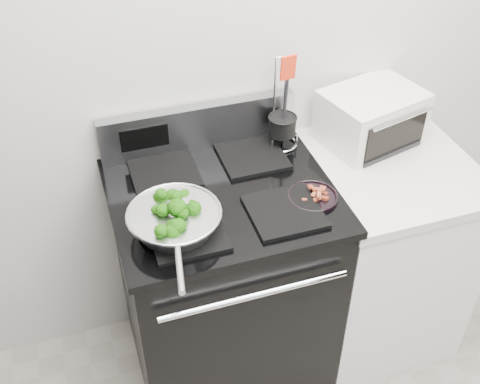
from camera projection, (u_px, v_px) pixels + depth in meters
name	position (u px, v px, depth m)	size (l,w,h in m)	color
back_wall	(272.00, 36.00, 2.19)	(4.00, 0.02, 2.70)	silver
gas_range	(224.00, 281.00, 2.42)	(0.79, 0.69, 1.13)	black
counter	(376.00, 249.00, 2.59)	(0.62, 0.68, 0.92)	white
skillet	(175.00, 219.00, 1.94)	(0.31, 0.49, 0.07)	silver
broccoli_pile	(174.00, 215.00, 1.93)	(0.24, 0.24, 0.08)	black
bacon_plate	(313.00, 194.00, 2.09)	(0.18, 0.18, 0.04)	black
utensil_holder	(282.00, 130.00, 2.31)	(0.13, 0.13, 0.39)	silver
toaster_oven	(371.00, 117.00, 2.37)	(0.43, 0.36, 0.21)	white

